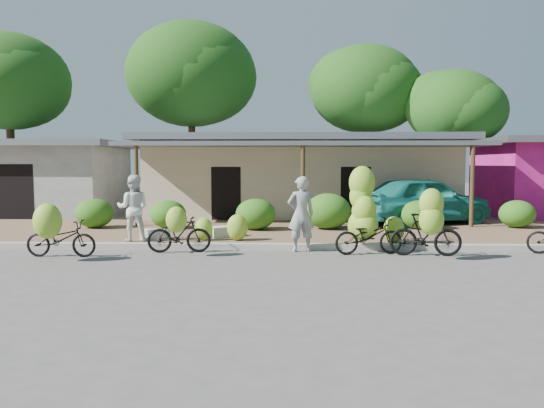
{
  "coord_description": "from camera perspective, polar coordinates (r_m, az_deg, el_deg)",
  "views": [
    {
      "loc": [
        -0.51,
        -11.6,
        2.22
      ],
      "look_at": [
        -0.91,
        1.76,
        1.2
      ],
      "focal_mm": 35.0,
      "sensor_mm": 36.0,
      "label": 1
    }
  ],
  "objects": [
    {
      "name": "teal_van",
      "position": [
        19.19,
        15.92,
        0.42
      ],
      "size": [
        5.27,
        3.81,
        1.67
      ],
      "primitive_type": "imported",
      "rotation": [
        0.0,
        0.0,
        1.99
      ],
      "color": "#186E65",
      "rests_on": "sidewalk"
    },
    {
      "name": "hedge_4",
      "position": [
        17.68,
        15.53,
        -1.11
      ],
      "size": [
        1.18,
        1.06,
        0.92
      ],
      "primitive_type": "ellipsoid",
      "color": "#275413",
      "rests_on": "sidewalk"
    },
    {
      "name": "sidewalk",
      "position": [
        16.75,
        3.43,
        -3.05
      ],
      "size": [
        60.0,
        6.0,
        0.12
      ],
      "primitive_type": "cube",
      "color": "brown",
      "rests_on": "ground"
    },
    {
      "name": "bike_far_left",
      "position": [
        13.43,
        -22.04,
        -3.05
      ],
      "size": [
        1.69,
        1.23,
        1.33
      ],
      "rotation": [
        0.0,
        0.0,
        1.55
      ],
      "color": "black",
      "rests_on": "ground"
    },
    {
      "name": "tree_near_right",
      "position": [
        27.5,
        18.49,
        9.98
      ],
      "size": [
        4.68,
        4.52,
        6.75
      ],
      "color": "#49341D",
      "rests_on": "ground"
    },
    {
      "name": "loose_banana_c",
      "position": [
        14.51,
        12.98,
        -2.68
      ],
      "size": [
        0.56,
        0.47,
        0.7
      ],
      "primitive_type": "ellipsoid",
      "color": "#88CA32",
      "rests_on": "sidewalk"
    },
    {
      "name": "hedge_0",
      "position": [
        18.26,
        -18.56,
        -0.95
      ],
      "size": [
        1.23,
        1.11,
        0.96
      ],
      "primitive_type": "ellipsoid",
      "color": "#275413",
      "rests_on": "sidewalk"
    },
    {
      "name": "bike_right",
      "position": [
        13.06,
        16.37,
        -2.5
      ],
      "size": [
        1.74,
        1.19,
        1.66
      ],
      "rotation": [
        0.0,
        0.0,
        1.5
      ],
      "color": "black",
      "rests_on": "ground"
    },
    {
      "name": "tree_center_right",
      "position": [
        28.75,
        9.53,
        12.26
      ],
      "size": [
        5.75,
        5.68,
        8.36
      ],
      "color": "#49341D",
      "rests_on": "ground"
    },
    {
      "name": "bike_center",
      "position": [
        13.42,
        9.98,
        -1.52
      ],
      "size": [
        1.79,
        1.28,
        2.16
      ],
      "rotation": [
        0.0,
        0.0,
        1.77
      ],
      "color": "black",
      "rests_on": "ground"
    },
    {
      "name": "shop_grey",
      "position": [
        24.91,
        -23.24,
        2.63
      ],
      "size": [
        7.0,
        6.0,
        3.15
      ],
      "color": "#ACACA6",
      "rests_on": "ground"
    },
    {
      "name": "tree_far_center",
      "position": [
        28.58,
        -9.04,
        13.74
      ],
      "size": [
        6.68,
        6.68,
        9.46
      ],
      "color": "#49341D",
      "rests_on": "ground"
    },
    {
      "name": "hedge_1",
      "position": [
        17.54,
        -11.1,
        -1.09
      ],
      "size": [
        1.17,
        1.06,
        0.92
      ],
      "primitive_type": "ellipsoid",
      "color": "#275413",
      "rests_on": "sidewalk"
    },
    {
      "name": "sack_near",
      "position": [
        15.31,
        -5.25,
        -2.97
      ],
      "size": [
        0.92,
        0.83,
        0.3
      ],
      "primitive_type": "cube",
      "rotation": [
        0.0,
        0.0,
        0.64
      ],
      "color": "silver",
      "rests_on": "sidewalk"
    },
    {
      "name": "hedge_2",
      "position": [
        16.82,
        -1.77,
        -1.1
      ],
      "size": [
        1.27,
        1.15,
        0.99
      ],
      "primitive_type": "ellipsoid",
      "color": "#275413",
      "rests_on": "sidewalk"
    },
    {
      "name": "bystander",
      "position": [
        14.85,
        -14.7,
        -0.42
      ],
      "size": [
        0.94,
        0.77,
        1.8
      ],
      "primitive_type": "imported",
      "rotation": [
        0.0,
        0.0,
        3.25
      ],
      "color": "silver",
      "rests_on": "sidewalk"
    },
    {
      "name": "hedge_3",
      "position": [
        17.1,
        6.04,
        -0.77
      ],
      "size": [
        1.48,
        1.33,
        1.15
      ],
      "primitive_type": "ellipsoid",
      "color": "#275413",
      "rests_on": "sidewalk"
    },
    {
      "name": "sack_far",
      "position": [
        15.05,
        -12.46,
        -3.22
      ],
      "size": [
        0.82,
        0.56,
        0.28
      ],
      "primitive_type": "cube",
      "rotation": [
        0.0,
        0.0,
        -0.26
      ],
      "color": "silver",
      "rests_on": "sidewalk"
    },
    {
      "name": "bike_left",
      "position": [
        13.31,
        -10.01,
        -2.93
      ],
      "size": [
        1.62,
        1.17,
        1.21
      ],
      "rotation": [
        0.0,
        0.0,
        1.69
      ],
      "color": "black",
      "rests_on": "ground"
    },
    {
      "name": "shop_main",
      "position": [
        22.54,
        2.99,
        3.1
      ],
      "size": [
        13.0,
        8.5,
        3.35
      ],
      "color": "beige",
      "rests_on": "ground"
    },
    {
      "name": "ground",
      "position": [
        11.82,
        4.17,
        -6.47
      ],
      "size": [
        100.0,
        100.0,
        0.0
      ],
      "primitive_type": "plane",
      "color": "#514E4B",
      "rests_on": "ground"
    },
    {
      "name": "vendor",
      "position": [
        13.37,
        3.14,
        -1.08
      ],
      "size": [
        0.78,
        0.6,
        1.91
      ],
      "primitive_type": "imported",
      "rotation": [
        0.0,
        0.0,
        3.37
      ],
      "color": "gray",
      "rests_on": "ground"
    },
    {
      "name": "curb",
      "position": [
        13.78,
        3.81,
        -4.6
      ],
      "size": [
        60.0,
        0.25,
        0.15
      ],
      "primitive_type": "cube",
      "color": "#A8A399",
      "rests_on": "ground"
    },
    {
      "name": "loose_banana_a",
      "position": [
        14.62,
        -7.37,
        -2.69
      ],
      "size": [
        0.5,
        0.43,
        0.63
      ],
      "primitive_type": "ellipsoid",
      "color": "#88CA32",
      "rests_on": "sidewalk"
    },
    {
      "name": "loose_banana_b",
      "position": [
        14.53,
        -3.76,
        -2.53
      ],
      "size": [
        0.57,
        0.49,
        0.72
      ],
      "primitive_type": "ellipsoid",
      "color": "#88CA32",
      "rests_on": "sidewalk"
    },
    {
      "name": "hedge_5",
      "position": [
        19.12,
        24.87,
        -0.98
      ],
      "size": [
        1.16,
        1.05,
        0.91
      ],
      "primitive_type": "ellipsoid",
      "color": "#275413",
      "rests_on": "sidewalk"
    },
    {
      "name": "tree_back_left",
      "position": [
        28.28,
        -26.72,
        11.87
      ],
      "size": [
        5.67,
        5.59,
        8.27
      ],
      "color": "#49341D",
      "rests_on": "ground"
    }
  ]
}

